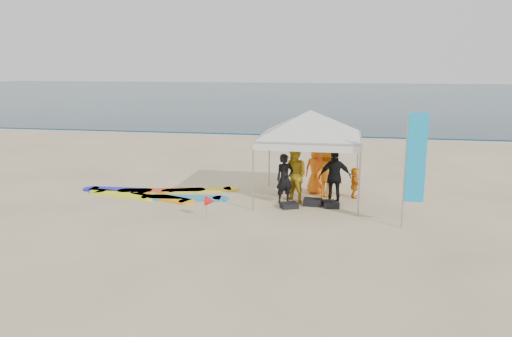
{
  "coord_description": "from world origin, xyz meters",
  "views": [
    {
      "loc": [
        2.22,
        -12.03,
        4.34
      ],
      "look_at": [
        -0.47,
        2.6,
        1.2
      ],
      "focal_mm": 35.0,
      "sensor_mm": 36.0,
      "label": 1
    }
  ],
  "objects_px": {
    "person_black_b": "(335,177)",
    "marker_pennant": "(210,201)",
    "person_yellow": "(295,175)",
    "canopy_tent": "(311,110)",
    "person_orange_b": "(316,170)",
    "surfboard_spread": "(159,193)",
    "person_orange_a": "(327,173)",
    "person_seated": "(355,183)",
    "person_black_a": "(285,179)",
    "feather_flag": "(415,160)"
  },
  "relations": [
    {
      "from": "person_orange_a",
      "to": "marker_pennant",
      "type": "relative_size",
      "value": 2.56
    },
    {
      "from": "canopy_tent",
      "to": "person_orange_a",
      "type": "bearing_deg",
      "value": 30.99
    },
    {
      "from": "person_yellow",
      "to": "person_black_b",
      "type": "xyz_separation_m",
      "value": [
        1.25,
        0.0,
        -0.02
      ]
    },
    {
      "from": "canopy_tent",
      "to": "surfboard_spread",
      "type": "distance_m",
      "value": 5.78
    },
    {
      "from": "person_seated",
      "to": "marker_pennant",
      "type": "height_order",
      "value": "person_seated"
    },
    {
      "from": "person_black_a",
      "to": "marker_pennant",
      "type": "bearing_deg",
      "value": -165.48
    },
    {
      "from": "person_seated",
      "to": "feather_flag",
      "type": "bearing_deg",
      "value": -153.33
    },
    {
      "from": "person_black_b",
      "to": "surfboard_spread",
      "type": "height_order",
      "value": "person_black_b"
    },
    {
      "from": "feather_flag",
      "to": "person_yellow",
      "type": "bearing_deg",
      "value": 149.84
    },
    {
      "from": "person_orange_b",
      "to": "person_seated",
      "type": "distance_m",
      "value": 1.36
    },
    {
      "from": "person_black_b",
      "to": "canopy_tent",
      "type": "bearing_deg",
      "value": -44.12
    },
    {
      "from": "person_black_b",
      "to": "person_orange_b",
      "type": "xyz_separation_m",
      "value": [
        -0.65,
        1.25,
        -0.04
      ]
    },
    {
      "from": "person_black_a",
      "to": "feather_flag",
      "type": "relative_size",
      "value": 0.5
    },
    {
      "from": "person_black_a",
      "to": "canopy_tent",
      "type": "distance_m",
      "value": 2.31
    },
    {
      "from": "person_orange_a",
      "to": "surfboard_spread",
      "type": "xyz_separation_m",
      "value": [
        -5.57,
        -0.67,
        -0.78
      ]
    },
    {
      "from": "person_orange_b",
      "to": "feather_flag",
      "type": "height_order",
      "value": "feather_flag"
    },
    {
      "from": "person_yellow",
      "to": "person_seated",
      "type": "distance_m",
      "value": 2.15
    },
    {
      "from": "person_yellow",
      "to": "person_orange_a",
      "type": "bearing_deg",
      "value": 78.18
    },
    {
      "from": "person_yellow",
      "to": "surfboard_spread",
      "type": "height_order",
      "value": "person_yellow"
    },
    {
      "from": "person_black_a",
      "to": "person_yellow",
      "type": "distance_m",
      "value": 0.35
    },
    {
      "from": "person_orange_b",
      "to": "surfboard_spread",
      "type": "bearing_deg",
      "value": 24.1
    },
    {
      "from": "person_seated",
      "to": "marker_pennant",
      "type": "xyz_separation_m",
      "value": [
        -4.08,
        -3.02,
        -0.01
      ]
    },
    {
      "from": "person_orange_b",
      "to": "canopy_tent",
      "type": "xyz_separation_m",
      "value": [
        -0.18,
        -0.76,
        2.06
      ]
    },
    {
      "from": "feather_flag",
      "to": "person_orange_a",
      "type": "bearing_deg",
      "value": 130.49
    },
    {
      "from": "person_orange_a",
      "to": "canopy_tent",
      "type": "relative_size",
      "value": 0.37
    },
    {
      "from": "person_orange_b",
      "to": "surfboard_spread",
      "type": "height_order",
      "value": "person_orange_b"
    },
    {
      "from": "person_black_b",
      "to": "marker_pennant",
      "type": "height_order",
      "value": "person_black_b"
    },
    {
      "from": "person_orange_a",
      "to": "marker_pennant",
      "type": "bearing_deg",
      "value": 67.58
    },
    {
      "from": "person_yellow",
      "to": "canopy_tent",
      "type": "distance_m",
      "value": 2.1
    },
    {
      "from": "canopy_tent",
      "to": "feather_flag",
      "type": "xyz_separation_m",
      "value": [
        2.93,
        -2.44,
        -1.02
      ]
    },
    {
      "from": "person_yellow",
      "to": "marker_pennant",
      "type": "height_order",
      "value": "person_yellow"
    },
    {
      "from": "person_orange_a",
      "to": "canopy_tent",
      "type": "bearing_deg",
      "value": 56.14
    },
    {
      "from": "person_orange_a",
      "to": "canopy_tent",
      "type": "xyz_separation_m",
      "value": [
        -0.56,
        -0.33,
        2.07
      ]
    },
    {
      "from": "person_black_a",
      "to": "person_seated",
      "type": "relative_size",
      "value": 1.56
    },
    {
      "from": "feather_flag",
      "to": "surfboard_spread",
      "type": "bearing_deg",
      "value": 165.17
    },
    {
      "from": "person_black_a",
      "to": "person_seated",
      "type": "distance_m",
      "value": 2.45
    },
    {
      "from": "person_orange_a",
      "to": "person_black_b",
      "type": "bearing_deg",
      "value": 133.26
    },
    {
      "from": "marker_pennant",
      "to": "surfboard_spread",
      "type": "distance_m",
      "value": 3.31
    },
    {
      "from": "person_yellow",
      "to": "person_black_b",
      "type": "distance_m",
      "value": 1.25
    },
    {
      "from": "person_seated",
      "to": "feather_flag",
      "type": "xyz_separation_m",
      "value": [
        1.46,
        -2.9,
        1.37
      ]
    },
    {
      "from": "person_orange_a",
      "to": "surfboard_spread",
      "type": "relative_size",
      "value": 0.33
    },
    {
      "from": "person_orange_a",
      "to": "feather_flag",
      "type": "relative_size",
      "value": 0.51
    },
    {
      "from": "person_black_a",
      "to": "person_orange_a",
      "type": "bearing_deg",
      "value": 6.01
    },
    {
      "from": "person_black_b",
      "to": "marker_pennant",
      "type": "relative_size",
      "value": 2.74
    },
    {
      "from": "person_black_b",
      "to": "surfboard_spread",
      "type": "bearing_deg",
      "value": -14.76
    },
    {
      "from": "person_yellow",
      "to": "canopy_tent",
      "type": "height_order",
      "value": "canopy_tent"
    },
    {
      "from": "person_seated",
      "to": "marker_pennant",
      "type": "bearing_deg",
      "value": 126.34
    },
    {
      "from": "person_black_a",
      "to": "person_yellow",
      "type": "height_order",
      "value": "person_yellow"
    },
    {
      "from": "person_yellow",
      "to": "person_orange_a",
      "type": "relative_size",
      "value": 1.1
    },
    {
      "from": "feather_flag",
      "to": "person_seated",
      "type": "bearing_deg",
      "value": 116.82
    }
  ]
}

